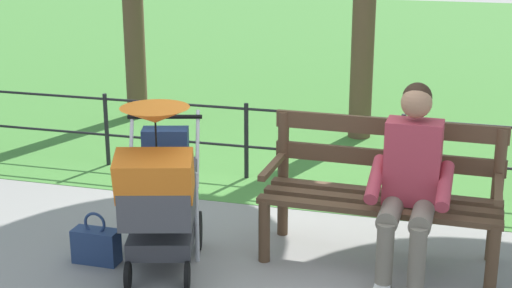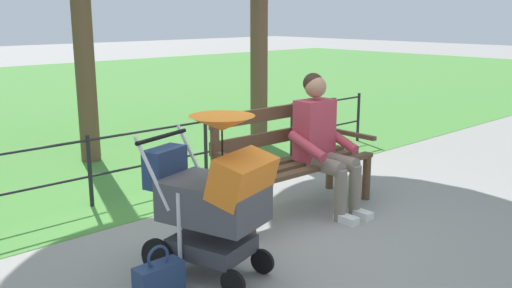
# 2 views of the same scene
# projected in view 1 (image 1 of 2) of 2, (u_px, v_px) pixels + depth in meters

# --- Properties ---
(ground_plane) EXTENTS (60.00, 60.00, 0.00)m
(ground_plane) POSITION_uv_depth(u_px,v_px,m) (282.00, 251.00, 5.38)
(ground_plane) COLOR gray
(grass_lawn) EXTENTS (40.00, 16.00, 0.01)m
(grass_lawn) POSITION_uv_depth(u_px,v_px,m) (400.00, 48.00, 13.47)
(grass_lawn) COLOR #478438
(grass_lawn) RESTS_ON ground
(park_bench) EXTENTS (1.61, 0.64, 0.96)m
(park_bench) POSITION_uv_depth(u_px,v_px,m) (383.00, 186.00, 5.15)
(park_bench) COLOR brown
(park_bench) RESTS_ON ground
(person_on_bench) EXTENTS (0.54, 0.74, 1.28)m
(person_on_bench) POSITION_uv_depth(u_px,v_px,m) (410.00, 178.00, 4.85)
(person_on_bench) COLOR slate
(person_on_bench) RESTS_ON ground
(stroller) EXTENTS (0.72, 0.98, 1.15)m
(stroller) POSITION_uv_depth(u_px,v_px,m) (159.00, 187.00, 4.93)
(stroller) COLOR black
(stroller) RESTS_ON ground
(handbag) EXTENTS (0.32, 0.14, 0.37)m
(handbag) POSITION_uv_depth(u_px,v_px,m) (96.00, 245.00, 5.17)
(handbag) COLOR navy
(handbag) RESTS_ON ground
(park_fence) EXTENTS (6.93, 0.04, 0.70)m
(park_fence) POSITION_uv_depth(u_px,v_px,m) (322.00, 140.00, 6.57)
(park_fence) COLOR black
(park_fence) RESTS_ON ground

